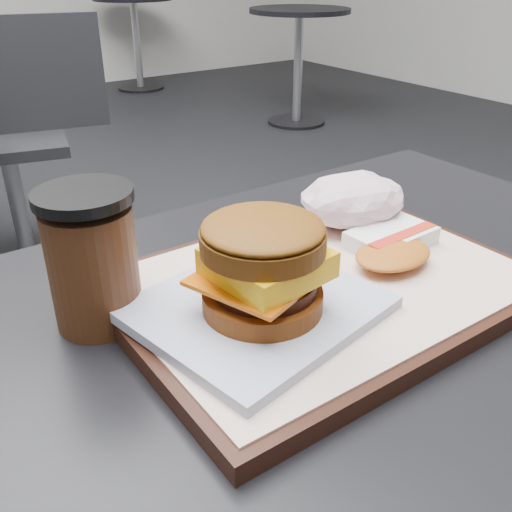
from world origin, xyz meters
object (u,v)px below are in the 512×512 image
object	(u,v)px
customer_table	(350,445)
neighbor_chair	(21,125)
breakfast_sandwich	(261,276)
crumpled_wrapper	(354,200)
coffee_cup	(93,261)
serving_tray	(321,287)
hash_brown	(392,245)

from	to	relation	value
customer_table	neighbor_chair	size ratio (longest dim) A/B	0.91
breakfast_sandwich	crumpled_wrapper	bearing A→B (deg)	25.70
crumpled_wrapper	coffee_cup	xyz separation A→B (m)	(-0.30, 0.01, 0.01)
crumpled_wrapper	serving_tray	bearing A→B (deg)	-146.07
neighbor_chair	serving_tray	bearing A→B (deg)	-95.17
crumpled_wrapper	coffee_cup	world-z (taller)	coffee_cup
crumpled_wrapper	neighbor_chair	world-z (taller)	neighbor_chair
customer_table	breakfast_sandwich	distance (m)	0.27
customer_table	breakfast_sandwich	world-z (taller)	breakfast_sandwich
serving_tray	neighbor_chair	xyz separation A→B (m)	(0.16, 1.82, -0.27)
customer_table	breakfast_sandwich	bearing A→B (deg)	172.86
crumpled_wrapper	neighbor_chair	xyz separation A→B (m)	(0.05, 1.74, -0.31)
crumpled_wrapper	coffee_cup	size ratio (longest dim) A/B	1.00
hash_brown	coffee_cup	bearing A→B (deg)	162.80
customer_table	neighbor_chair	bearing A→B (deg)	85.76
serving_tray	hash_brown	bearing A→B (deg)	-2.68
customer_table	serving_tray	size ratio (longest dim) A/B	2.11
coffee_cup	neighbor_chair	xyz separation A→B (m)	(0.35, 1.73, -0.32)
hash_brown	crumpled_wrapper	size ratio (longest dim) A/B	0.97
coffee_cup	crumpled_wrapper	bearing A→B (deg)	-1.44
customer_table	hash_brown	world-z (taller)	hash_brown
customer_table	crumpled_wrapper	distance (m)	0.27
neighbor_chair	hash_brown	bearing A→B (deg)	-92.33
hash_brown	coffee_cup	size ratio (longest dim) A/B	0.98
breakfast_sandwich	customer_table	bearing A→B (deg)	-7.14
breakfast_sandwich	neighbor_chair	distance (m)	1.88
hash_brown	crumpled_wrapper	distance (m)	0.08
breakfast_sandwich	coffee_cup	world-z (taller)	coffee_cup
serving_tray	crumpled_wrapper	size ratio (longest dim) A/B	3.05
coffee_cup	neighbor_chair	bearing A→B (deg)	78.54
serving_tray	neighbor_chair	size ratio (longest dim) A/B	0.43
serving_tray	breakfast_sandwich	distance (m)	0.10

